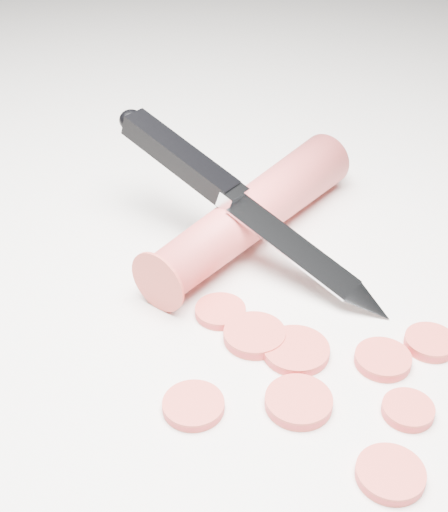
{
  "coord_description": "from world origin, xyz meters",
  "views": [
    {
      "loc": [
        -0.04,
        -0.37,
        0.3
      ],
      "look_at": [
        -0.05,
        0.02,
        0.02
      ],
      "focal_mm": 50.0,
      "sensor_mm": 36.0,
      "label": 1
    }
  ],
  "objects": [
    {
      "name": "carrot_slice_1",
      "position": [
        -0.06,
        -0.1,
        0.0
      ],
      "size": [
        0.03,
        0.03,
        0.01
      ],
      "primitive_type": "cylinder",
      "color": "#CB3B32",
      "rests_on": "ground"
    },
    {
      "name": "carrot_slice_0",
      "position": [
        -0.0,
        -0.05,
        0.0
      ],
      "size": [
        0.04,
        0.04,
        0.01
      ],
      "primitive_type": "cylinder",
      "color": "#CB3B32",
      "rests_on": "ground"
    },
    {
      "name": "carrot_slice_2",
      "position": [
        -0.03,
        -0.04,
        0.0
      ],
      "size": [
        0.04,
        0.04,
        0.01
      ],
      "primitive_type": "cylinder",
      "color": "#CB3B32",
      "rests_on": "ground"
    },
    {
      "name": "carrot_slice_3",
      "position": [
        0.06,
        -0.1,
        0.0
      ],
      "size": [
        0.03,
        0.03,
        0.01
      ],
      "primitive_type": "cylinder",
      "color": "#CB3B32",
      "rests_on": "ground"
    },
    {
      "name": "carrot_slice_6",
      "position": [
        0.04,
        -0.14,
        0.0
      ],
      "size": [
        0.04,
        0.04,
        0.01
      ],
      "primitive_type": "cylinder",
      "color": "#CB3B32",
      "rests_on": "ground"
    },
    {
      "name": "carrot_slice_4",
      "position": [
        0.08,
        -0.05,
        0.0
      ],
      "size": [
        0.03,
        0.03,
        0.01
      ],
      "primitive_type": "cylinder",
      "color": "#CB3B32",
      "rests_on": "ground"
    },
    {
      "name": "carrot_slice_7",
      "position": [
        -0.0,
        -0.1,
        0.0
      ],
      "size": [
        0.04,
        0.04,
        0.01
      ],
      "primitive_type": "cylinder",
      "color": "#CB3B32",
      "rests_on": "ground"
    },
    {
      "name": "ground",
      "position": [
        0.0,
        0.0,
        0.0
      ],
      "size": [
        2.4,
        2.4,
        0.0
      ],
      "primitive_type": "plane",
      "color": "silver",
      "rests_on": "ground"
    },
    {
      "name": "carrot_slice_8",
      "position": [
        0.05,
        -0.06,
        0.0
      ],
      "size": [
        0.03,
        0.03,
        0.01
      ],
      "primitive_type": "cylinder",
      "color": "#CB3B32",
      "rests_on": "ground"
    },
    {
      "name": "carrot_slice_5",
      "position": [
        -0.05,
        -0.02,
        0.0
      ],
      "size": [
        0.03,
        0.03,
        0.01
      ],
      "primitive_type": "cylinder",
      "color": "#CB3B32",
      "rests_on": "ground"
    },
    {
      "name": "kitchen_knife",
      "position": [
        -0.03,
        0.05,
        0.04
      ],
      "size": [
        0.21,
        0.16,
        0.09
      ],
      "primitive_type": null,
      "color": "silver",
      "rests_on": "ground"
    },
    {
      "name": "carrot",
      "position": [
        -0.03,
        0.07,
        0.02
      ],
      "size": [
        0.15,
        0.19,
        0.04
      ],
      "primitive_type": "cylinder",
      "rotation": [
        1.57,
        0.0,
        -0.63
      ],
      "color": "#D64141",
      "rests_on": "ground"
    }
  ]
}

